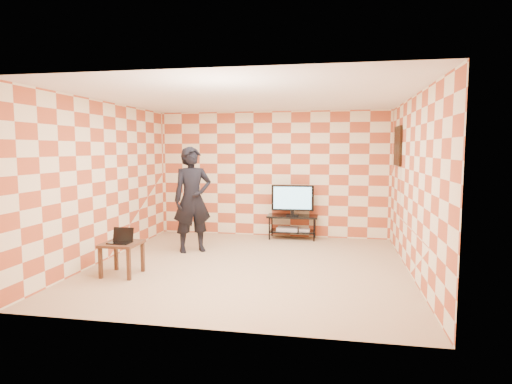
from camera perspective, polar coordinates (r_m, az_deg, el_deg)
floor at (r=7.07m, az=-0.90°, el=-9.81°), size 5.00×5.00×0.00m
wall_back at (r=9.29m, az=2.14°, el=2.39°), size 5.00×0.02×2.70m
wall_front at (r=4.42m, az=-7.34°, el=-1.41°), size 5.00×0.02×2.70m
wall_left at (r=7.72m, az=-19.43°, el=1.38°), size 0.02×5.00×2.70m
wall_right at (r=6.79m, az=20.23°, el=0.79°), size 0.02×5.00×2.70m
ceiling at (r=6.85m, az=-0.94°, el=12.50°), size 5.00×5.00×0.02m
wall_art at (r=8.30m, az=18.37°, el=5.84°), size 0.04×0.72×0.72m
tv_stand at (r=9.08m, az=4.88°, el=-3.96°), size 1.06×0.48×0.50m
tv at (r=9.00m, az=4.91°, el=-0.89°), size 0.89×0.18×0.64m
dvd_player at (r=9.10m, az=4.24°, el=-4.93°), size 0.45×0.32×0.07m
game_console at (r=9.08m, az=6.48°, el=-5.06°), size 0.22×0.17×0.05m
side_table at (r=6.78m, az=-17.46°, el=-7.16°), size 0.54×0.54×0.50m
laptop at (r=6.74m, az=-17.53°, el=-6.04°), size 0.32×0.26×0.22m
person at (r=7.94m, az=-8.47°, el=-1.01°), size 0.84×0.77×1.94m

